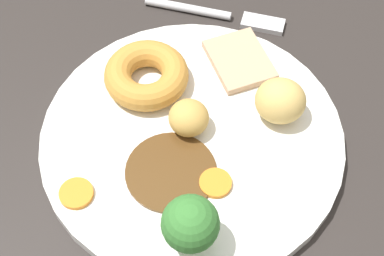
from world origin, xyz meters
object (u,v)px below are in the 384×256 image
object	(u,v)px
dinner_plate	(192,138)
roast_potato_left	(189,118)
fork	(218,15)
yorkshire_pudding	(146,75)
broccoli_floret	(190,224)
roast_potato_right	(281,99)
carrot_coin_back	(76,193)
meat_slice_main	(238,60)
carrot_coin_front	(212,183)

from	to	relation	value
dinner_plate	roast_potato_left	bearing A→B (deg)	-147.25
dinner_plate	fork	distance (cm)	16.34
yorkshire_pudding	broccoli_floret	xyz separation A→B (cm)	(15.00, 7.19, 2.01)
roast_potato_right	fork	xyz separation A→B (cm)	(-12.47, -7.63, -3.05)
dinner_plate	fork	world-z (taller)	dinner_plate
roast_potato_left	fork	bearing A→B (deg)	179.61
yorkshire_pudding	carrot_coin_back	distance (cm)	13.12
meat_slice_main	roast_potato_left	world-z (taller)	roast_potato_left
broccoli_floret	meat_slice_main	bearing A→B (deg)	177.41
roast_potato_right	carrot_coin_front	bearing A→B (deg)	-28.65
roast_potato_right	carrot_coin_front	world-z (taller)	roast_potato_right
roast_potato_left	broccoli_floret	distance (cm)	11.17
dinner_plate	carrot_coin_back	distance (cm)	11.48
dinner_plate	roast_potato_left	xyz separation A→B (cm)	(-0.66, -0.42, 2.24)
carrot_coin_front	fork	bearing A→B (deg)	-171.88
meat_slice_main	yorkshire_pudding	world-z (taller)	yorkshire_pudding
carrot_coin_back	roast_potato_right	bearing A→B (deg)	126.83
roast_potato_left	carrot_coin_front	bearing A→B (deg)	30.36
roast_potato_right	yorkshire_pudding	bearing A→B (deg)	-94.59
yorkshire_pudding	fork	bearing A→B (deg)	156.40
fork	dinner_plate	bearing A→B (deg)	-85.08
fork	yorkshire_pudding	bearing A→B (deg)	-109.79
dinner_plate	yorkshire_pudding	xyz separation A→B (cm)	(-4.88, -5.32, 1.98)
fork	carrot_coin_back	bearing A→B (deg)	-104.52
roast_potato_right	fork	world-z (taller)	roast_potato_right
roast_potato_right	broccoli_floret	world-z (taller)	broccoli_floret
roast_potato_left	carrot_coin_front	world-z (taller)	roast_potato_left
broccoli_floret	carrot_coin_back	bearing A→B (deg)	-102.60
dinner_plate	carrot_coin_back	xyz separation A→B (cm)	(7.85, -8.33, 0.92)
roast_potato_left	broccoli_floret	xyz separation A→B (cm)	(10.79, 2.29, 1.75)
yorkshire_pudding	carrot_coin_back	xyz separation A→B (cm)	(12.73, -3.00, -1.06)
carrot_coin_back	fork	xyz separation A→B (cm)	(-24.18, 8.01, -1.23)
yorkshire_pudding	roast_potato_right	distance (cm)	12.70
yorkshire_pudding	carrot_coin_front	size ratio (longest dim) A/B	2.87
carrot_coin_front	fork	size ratio (longest dim) A/B	0.18
roast_potato_left	carrot_coin_back	world-z (taller)	roast_potato_left
roast_potato_right	fork	bearing A→B (deg)	-148.55
yorkshire_pudding	broccoli_floret	world-z (taller)	broccoli_floret
dinner_plate	carrot_coin_front	distance (cm)	5.42
carrot_coin_front	fork	xyz separation A→B (cm)	(-20.96, -2.99, -1.23)
roast_potato_right	broccoli_floret	bearing A→B (deg)	-21.25
roast_potato_left	carrot_coin_back	size ratio (longest dim) A/B	1.25
yorkshire_pudding	broccoli_floret	distance (cm)	16.76
carrot_coin_front	broccoli_floret	bearing A→B (deg)	-8.31
dinner_plate	carrot_coin_front	xyz separation A→B (cm)	(4.63, 2.67, 0.92)
dinner_plate	meat_slice_main	world-z (taller)	meat_slice_main
roast_potato_left	carrot_coin_front	distance (cm)	6.27
carrot_coin_front	carrot_coin_back	xyz separation A→B (cm)	(3.22, -11.00, 0.00)
roast_potato_right	carrot_coin_back	bearing A→B (deg)	-53.17
carrot_coin_back	fork	size ratio (longest dim) A/B	0.19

